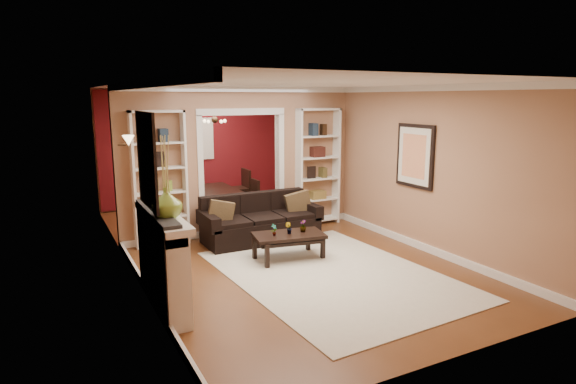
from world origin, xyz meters
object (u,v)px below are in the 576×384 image
bookshelf_right (317,167)px  bookshelf_left (159,179)px  sofa (261,218)px  dining_table (217,203)px  fireplace (164,260)px  coffee_table (289,246)px

bookshelf_right → bookshelf_left: bearing=180.0°
sofa → dining_table: bearing=92.0°
fireplace → bookshelf_left: bearing=78.0°
dining_table → bookshelf_right: bearing=-134.7°
bookshelf_left → bookshelf_right: bearing=0.0°
bookshelf_right → fireplace: bearing=-145.2°
coffee_table → fireplace: fireplace is taller
dining_table → fireplace: bearing=153.1°
bookshelf_left → dining_table: bookshelf_left is taller
bookshelf_left → fireplace: bookshelf_left is taller
coffee_table → sofa: bearing=99.2°
coffee_table → bookshelf_right: 2.45m
bookshelf_right → fireplace: bookshelf_right is taller
bookshelf_right → fireplace: size_ratio=1.35×
coffee_table → dining_table: dining_table is taller
bookshelf_right → dining_table: (-1.57, 1.55, -0.86)m
sofa → coffee_table: sofa is taller
coffee_table → dining_table: size_ratio=0.66×
sofa → fireplace: bearing=-137.7°
sofa → bookshelf_right: (1.50, 0.58, 0.74)m
bookshelf_right → dining_table: 2.37m
coffee_table → dining_table: 3.23m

